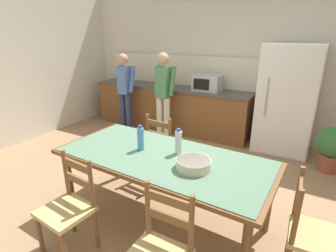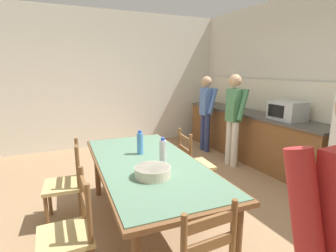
{
  "view_description": "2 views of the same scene",
  "coord_description": "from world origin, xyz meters",
  "px_view_note": "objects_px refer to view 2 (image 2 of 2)",
  "views": [
    {
      "loc": [
        1.38,
        -2.38,
        1.92
      ],
      "look_at": [
        -0.01,
        0.08,
        0.91
      ],
      "focal_mm": 28.0,
      "sensor_mm": 36.0,
      "label": 1
    },
    {
      "loc": [
        2.57,
        -1.22,
        1.69
      ],
      "look_at": [
        -0.4,
        0.15,
        0.98
      ],
      "focal_mm": 28.0,
      "sensor_mm": 36.0,
      "label": 2
    }
  ],
  "objects_px": {
    "serving_bowl": "(153,171)",
    "person_at_sink": "(206,110)",
    "chair_side_near_left": "(67,184)",
    "chair_side_near_right": "(70,234)",
    "chair_side_far_left": "(194,164)",
    "dining_table": "(148,168)",
    "microwave": "(287,111)",
    "person_at_counter": "(234,115)",
    "bottle_off_centre": "(163,152)",
    "bottle_near_centre": "(140,143)"
  },
  "relations": [
    {
      "from": "bottle_off_centre",
      "to": "chair_side_near_right",
      "type": "distance_m",
      "value": 1.09
    },
    {
      "from": "microwave",
      "to": "person_at_sink",
      "type": "bearing_deg",
      "value": -162.28
    },
    {
      "from": "person_at_counter",
      "to": "bottle_off_centre",
      "type": "bearing_deg",
      "value": -145.78
    },
    {
      "from": "bottle_near_centre",
      "to": "chair_side_far_left",
      "type": "xyz_separation_m",
      "value": [
        -0.18,
        0.8,
        -0.44
      ]
    },
    {
      "from": "microwave",
      "to": "chair_side_far_left",
      "type": "height_order",
      "value": "microwave"
    },
    {
      "from": "serving_bowl",
      "to": "chair_side_near_right",
      "type": "xyz_separation_m",
      "value": [
        0.07,
        -0.72,
        -0.37
      ]
    },
    {
      "from": "person_at_counter",
      "to": "dining_table",
      "type": "bearing_deg",
      "value": -149.74
    },
    {
      "from": "chair_side_near_left",
      "to": "chair_side_near_right",
      "type": "bearing_deg",
      "value": 2.73
    },
    {
      "from": "bottle_near_centre",
      "to": "person_at_counter",
      "type": "xyz_separation_m",
      "value": [
        -0.91,
        2.02,
        0.02
      ]
    },
    {
      "from": "person_at_sink",
      "to": "serving_bowl",
      "type": "bearing_deg",
      "value": -130.95
    },
    {
      "from": "chair_side_far_left",
      "to": "person_at_sink",
      "type": "height_order",
      "value": "person_at_sink"
    },
    {
      "from": "bottle_near_centre",
      "to": "chair_side_far_left",
      "type": "height_order",
      "value": "bottle_near_centre"
    },
    {
      "from": "dining_table",
      "to": "serving_bowl",
      "type": "height_order",
      "value": "serving_bowl"
    },
    {
      "from": "chair_side_near_left",
      "to": "dining_table",
      "type": "bearing_deg",
      "value": 61.07
    },
    {
      "from": "dining_table",
      "to": "bottle_off_centre",
      "type": "distance_m",
      "value": 0.26
    },
    {
      "from": "microwave",
      "to": "chair_side_near_right",
      "type": "relative_size",
      "value": 0.55
    },
    {
      "from": "chair_side_far_left",
      "to": "person_at_counter",
      "type": "xyz_separation_m",
      "value": [
        -0.73,
        1.22,
        0.46
      ]
    },
    {
      "from": "chair_side_far_left",
      "to": "person_at_counter",
      "type": "height_order",
      "value": "person_at_counter"
    },
    {
      "from": "bottle_off_centre",
      "to": "chair_side_near_left",
      "type": "height_order",
      "value": "bottle_off_centre"
    },
    {
      "from": "person_at_counter",
      "to": "microwave",
      "type": "bearing_deg",
      "value": -51.63
    },
    {
      "from": "serving_bowl",
      "to": "chair_side_near_left",
      "type": "distance_m",
      "value": 1.19
    },
    {
      "from": "chair_side_far_left",
      "to": "person_at_sink",
      "type": "bearing_deg",
      "value": -32.21
    },
    {
      "from": "serving_bowl",
      "to": "person_at_counter",
      "type": "bearing_deg",
      "value": 126.35
    },
    {
      "from": "bottle_off_centre",
      "to": "chair_side_near_left",
      "type": "xyz_separation_m",
      "value": [
        -0.64,
        -0.89,
        -0.44
      ]
    },
    {
      "from": "microwave",
      "to": "chair_side_near_left",
      "type": "relative_size",
      "value": 0.55
    },
    {
      "from": "microwave",
      "to": "chair_side_near_left",
      "type": "distance_m",
      "value": 3.38
    },
    {
      "from": "bottle_near_centre",
      "to": "serving_bowl",
      "type": "height_order",
      "value": "bottle_near_centre"
    },
    {
      "from": "chair_side_far_left",
      "to": "chair_side_near_right",
      "type": "distance_m",
      "value": 1.87
    },
    {
      "from": "dining_table",
      "to": "bottle_off_centre",
      "type": "bearing_deg",
      "value": 46.35
    },
    {
      "from": "microwave",
      "to": "serving_bowl",
      "type": "bearing_deg",
      "value": -71.04
    },
    {
      "from": "person_at_sink",
      "to": "person_at_counter",
      "type": "bearing_deg",
      "value": -91.24
    },
    {
      "from": "serving_bowl",
      "to": "chair_side_near_right",
      "type": "height_order",
      "value": "chair_side_near_right"
    },
    {
      "from": "chair_side_far_left",
      "to": "person_at_counter",
      "type": "relative_size",
      "value": 0.57
    },
    {
      "from": "chair_side_near_left",
      "to": "person_at_counter",
      "type": "bearing_deg",
      "value": 108.61
    },
    {
      "from": "bottle_near_centre",
      "to": "bottle_off_centre",
      "type": "distance_m",
      "value": 0.4
    },
    {
      "from": "person_at_sink",
      "to": "chair_side_near_right",
      "type": "bearing_deg",
      "value": -138.39
    },
    {
      "from": "person_at_counter",
      "to": "person_at_sink",
      "type": "bearing_deg",
      "value": 88.76
    },
    {
      "from": "dining_table",
      "to": "serving_bowl",
      "type": "bearing_deg",
      "value": -13.74
    },
    {
      "from": "chair_side_near_right",
      "to": "serving_bowl",
      "type": "bearing_deg",
      "value": 95.92
    },
    {
      "from": "microwave",
      "to": "person_at_counter",
      "type": "bearing_deg",
      "value": -141.63
    },
    {
      "from": "chair_side_near_right",
      "to": "microwave",
      "type": "bearing_deg",
      "value": 106.3
    },
    {
      "from": "bottle_off_centre",
      "to": "chair_side_near_left",
      "type": "relative_size",
      "value": 0.3
    },
    {
      "from": "bottle_off_centre",
      "to": "person_at_sink",
      "type": "height_order",
      "value": "person_at_sink"
    },
    {
      "from": "serving_bowl",
      "to": "person_at_sink",
      "type": "bearing_deg",
      "value": 139.05
    },
    {
      "from": "chair_side_near_left",
      "to": "chair_side_near_right",
      "type": "xyz_separation_m",
      "value": [
        0.98,
        -0.04,
        0.0
      ]
    },
    {
      "from": "bottle_off_centre",
      "to": "bottle_near_centre",
      "type": "bearing_deg",
      "value": -164.44
    },
    {
      "from": "dining_table",
      "to": "microwave",
      "type": "bearing_deg",
      "value": 101.74
    },
    {
      "from": "chair_side_near_left",
      "to": "person_at_sink",
      "type": "height_order",
      "value": "person_at_sink"
    },
    {
      "from": "chair_side_far_left",
      "to": "microwave",
      "type": "bearing_deg",
      "value": -82.67
    },
    {
      "from": "chair_side_far_left",
      "to": "person_at_sink",
      "type": "distance_m",
      "value": 2.1
    }
  ]
}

